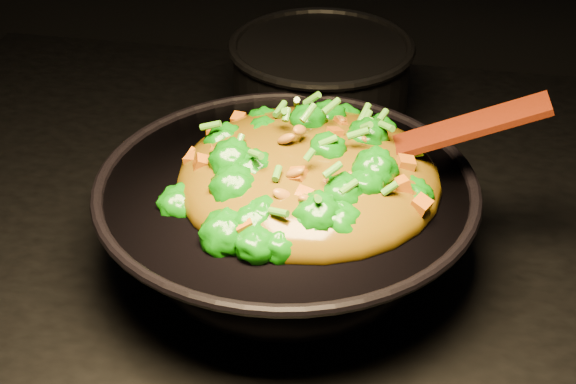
# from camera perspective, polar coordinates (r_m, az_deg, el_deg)

# --- Properties ---
(wok) EXTENTS (0.51, 0.51, 0.11)m
(wok) POSITION_cam_1_polar(r_m,az_deg,el_deg) (0.96, -0.11, -2.33)
(wok) COLOR black
(wok) RESTS_ON stovetop
(stir_fry) EXTENTS (0.36, 0.36, 0.10)m
(stir_fry) POSITION_cam_1_polar(r_m,az_deg,el_deg) (0.91, 1.39, 3.10)
(stir_fry) COLOR #0F6B07
(stir_fry) RESTS_ON wok
(spatula) EXTENTS (0.26, 0.06, 0.11)m
(spatula) POSITION_cam_1_polar(r_m,az_deg,el_deg) (0.93, 8.46, 3.29)
(spatula) COLOR #3A1004
(spatula) RESTS_ON wok
(back_pot) EXTENTS (0.28, 0.28, 0.14)m
(back_pot) POSITION_cam_1_polar(r_m,az_deg,el_deg) (1.22, 2.12, 6.77)
(back_pot) COLOR black
(back_pot) RESTS_ON stovetop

